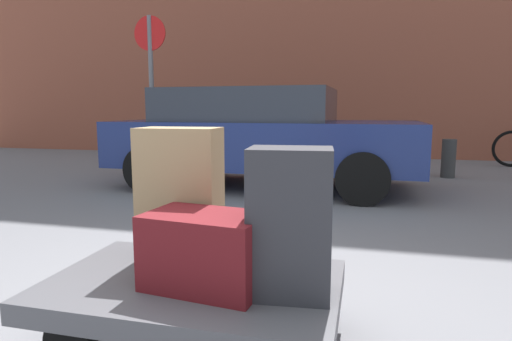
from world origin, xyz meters
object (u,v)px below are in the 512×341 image
luggage_cart (194,293)px  bollard_kerb_near (449,158)px  no_parking_sign (151,82)px  suitcase_tan_stacked_top (180,195)px  duffel_bag_maroon_center (205,251)px  parked_car (260,135)px  suitcase_charcoal_front_left (290,223)px

luggage_cart → bollard_kerb_near: bollard_kerb_near is taller
bollard_kerb_near → no_parking_sign: 4.93m
luggage_cart → suitcase_tan_stacked_top: suitcase_tan_stacked_top is taller
duffel_bag_maroon_center → no_parking_sign: no_parking_sign is taller
suitcase_tan_stacked_top → parked_car: parked_car is taller
suitcase_tan_stacked_top → suitcase_charcoal_front_left: 0.70m
luggage_cart → suitcase_charcoal_front_left: size_ratio=2.14×
suitcase_tan_stacked_top → parked_car: 4.04m
luggage_cart → parked_car: parked_car is taller
bollard_kerb_near → duffel_bag_maroon_center: bearing=-109.1°
parked_car → no_parking_sign: (-1.62, -0.16, 0.77)m
parked_car → no_parking_sign: no_parking_sign is taller
bollard_kerb_near → suitcase_charcoal_front_left: bearing=-105.7°
suitcase_charcoal_front_left → parked_car: size_ratio=0.15×
luggage_cart → bollard_kerb_near: 6.21m
bollard_kerb_near → no_parking_sign: size_ratio=0.26×
suitcase_tan_stacked_top → suitcase_charcoal_front_left: suitcase_tan_stacked_top is taller
parked_car → no_parking_sign: bearing=-174.2°
suitcase_charcoal_front_left → parked_car: bearing=99.7°
luggage_cart → parked_car: bearing=99.4°
luggage_cart → no_parking_sign: no_parking_sign is taller
parked_car → bollard_kerb_near: (2.83, 1.59, -0.44)m
luggage_cart → suitcase_tan_stacked_top: (-0.17, 0.25, 0.42)m
suitcase_charcoal_front_left → bollard_kerb_near: 6.13m
bollard_kerb_near → no_parking_sign: no_parking_sign is taller
suitcase_tan_stacked_top → luggage_cart: bearing=-58.7°
luggage_cart → parked_car: (-0.70, 4.25, 0.49)m
duffel_bag_maroon_center → luggage_cart: bearing=150.1°
suitcase_tan_stacked_top → parked_car: size_ratio=0.16×
duffel_bag_maroon_center → suitcase_charcoal_front_left: bearing=8.9°
suitcase_tan_stacked_top → suitcase_charcoal_front_left: (0.63, -0.30, -0.03)m
suitcase_tan_stacked_top → parked_car: bearing=94.7°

